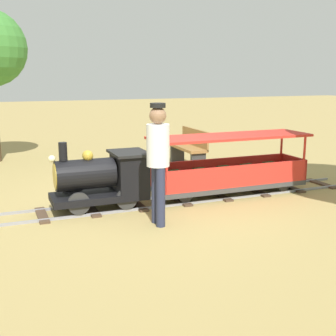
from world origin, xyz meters
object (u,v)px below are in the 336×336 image
Objects in this scene: conductor_person at (158,154)px; park_bench at (189,148)px; passenger_car at (229,171)px; locomotive at (105,178)px.

conductor_person is 1.24× the size of park_bench.
conductor_person is at bearing 120.09° from passenger_car.
park_bench is at bearing -45.72° from locomotive.
locomotive reaches higher than park_bench.
passenger_car is at bearing -90.00° from locomotive.
passenger_car is 2.07× the size of park_bench.
locomotive is 1.11× the size of park_bench.
conductor_person reaches higher than passenger_car.
conductor_person reaches higher than park_bench.
locomotive is 2.11m from passenger_car.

